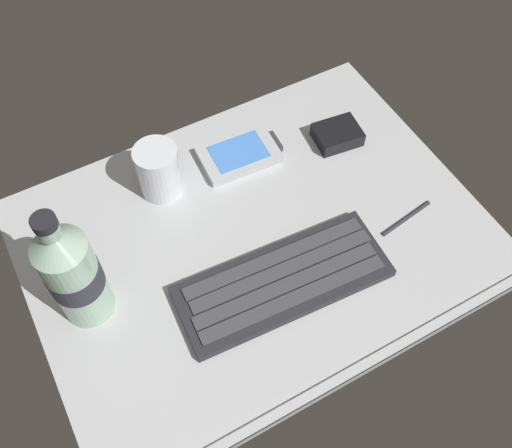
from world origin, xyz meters
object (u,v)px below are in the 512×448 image
Objects in this scene: juice_cup at (159,172)px; charger_block at (337,135)px; keyboard at (283,281)px; handheld_device at (240,154)px; stylus_pen at (406,217)px; water_bottle at (73,273)px.

juice_cup is 1.21× the size of charger_block.
handheld_device is (5.31, 22.50, -0.08)cm from keyboard.
handheld_device is 27.12cm from stylus_pen.
handheld_device is 1.87× the size of charger_block.
juice_cup reaches higher than stylus_pen.
stylus_pen is (21.22, 0.54, -0.46)cm from keyboard.
handheld_device is 1.38× the size of stylus_pen.
stylus_pen is (29.05, -22.30, -3.56)cm from juice_cup.
water_bottle is 2.97× the size of charger_block.
charger_block is (15.36, -4.25, 0.47)cm from handheld_device.
handheld_device is 15.95cm from charger_block.
juice_cup is 0.89× the size of stylus_pen.
charger_block is (20.67, 18.25, 0.39)cm from keyboard.
keyboard is 4.23× the size of charger_block.
stylus_pen is (0.55, -17.71, -0.85)cm from charger_block.
juice_cup is (-13.13, 0.34, 3.18)cm from handheld_device.
water_bottle is (-16.24, -13.32, 5.10)cm from juice_cup.
keyboard is 27.15cm from water_bottle.
water_bottle is 46.97cm from stylus_pen.
juice_cup is at bearing 39.35° from water_bottle.
water_bottle is at bearing -156.16° from handheld_device.
keyboard is at bearing 173.07° from stylus_pen.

